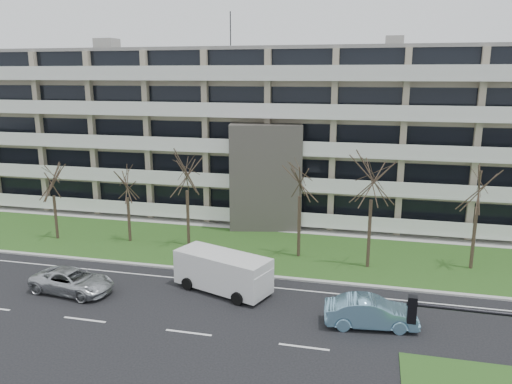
% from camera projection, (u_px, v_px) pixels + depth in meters
% --- Properties ---
extents(ground, '(160.00, 160.00, 0.00)m').
position_uv_depth(ground, '(189.00, 333.00, 25.74)').
color(ground, black).
rests_on(ground, ground).
extents(grass_verge, '(90.00, 10.00, 0.06)m').
position_uv_depth(grass_verge, '(250.00, 249.00, 38.04)').
color(grass_verge, '#29501A').
rests_on(grass_verge, ground).
extents(curb, '(90.00, 0.35, 0.12)m').
position_uv_depth(curb, '(232.00, 273.00, 33.30)').
color(curb, '#B2B2AD').
rests_on(curb, ground).
extents(sidewalk, '(90.00, 2.00, 0.08)m').
position_uv_depth(sidewalk, '(265.00, 228.00, 43.24)').
color(sidewalk, '#B2B2AD').
rests_on(sidewalk, ground).
extents(lane_edge_line, '(90.00, 0.12, 0.01)m').
position_uv_depth(lane_edge_line, '(225.00, 283.00, 31.89)').
color(lane_edge_line, white).
rests_on(lane_edge_line, ground).
extents(apartment_building, '(60.50, 15.10, 18.75)m').
position_uv_depth(apartment_building, '(281.00, 132.00, 47.95)').
color(apartment_building, tan).
rests_on(apartment_building, ground).
extents(silver_pickup, '(5.39, 2.96, 1.43)m').
position_uv_depth(silver_pickup, '(72.00, 281.00, 30.39)').
color(silver_pickup, '#B5B9BD').
rests_on(silver_pickup, ground).
extents(blue_sedan, '(5.02, 2.29, 1.60)m').
position_uv_depth(blue_sedan, '(371.00, 312.00, 26.23)').
color(blue_sedan, '#7EB6DA').
rests_on(blue_sedan, ground).
extents(white_van, '(6.43, 4.15, 2.34)m').
position_uv_depth(white_van, '(224.00, 269.00, 30.43)').
color(white_van, white).
rests_on(white_van, ground).
extents(traffic_signal, '(5.10, 0.39, 5.90)m').
position_uv_depth(traffic_signal, '(506.00, 362.00, 16.36)').
color(traffic_signal, black).
rests_on(traffic_signal, ground).
extents(tree_1, '(3.21, 3.21, 6.43)m').
position_uv_depth(tree_1, '(52.00, 179.00, 39.26)').
color(tree_1, '#382B21').
rests_on(tree_1, ground).
extents(tree_2, '(3.22, 3.22, 6.43)m').
position_uv_depth(tree_2, '(127.00, 180.00, 38.65)').
color(tree_2, '#382B21').
rests_on(tree_2, ground).
extents(tree_3, '(3.93, 3.93, 7.85)m').
position_uv_depth(tree_3, '(186.00, 169.00, 37.40)').
color(tree_3, '#382B21').
rests_on(tree_3, ground).
extents(tree_4, '(4.06, 4.06, 8.11)m').
position_uv_depth(tree_4, '(300.00, 172.00, 35.04)').
color(tree_4, '#382B21').
rests_on(tree_4, ground).
extents(tree_5, '(4.30, 4.30, 8.60)m').
position_uv_depth(tree_5, '(373.00, 172.00, 32.90)').
color(tree_5, '#382B21').
rests_on(tree_5, ground).
extents(tree_6, '(3.91, 3.91, 7.81)m').
position_uv_depth(tree_6, '(480.00, 182.00, 32.78)').
color(tree_6, '#382B21').
rests_on(tree_6, ground).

